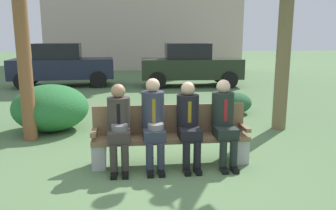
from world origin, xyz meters
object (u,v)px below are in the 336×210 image
(seated_man_centerleft, at_px, (154,119))
(parked_car_near, at_px, (62,65))
(seated_man_rightmost, at_px, (224,118))
(shrub_mid_lawn, at_px, (235,103))
(shrub_near_bench, at_px, (51,108))
(parked_car_far, at_px, (190,65))
(seated_man_leftmost, at_px, (119,122))
(seated_man_centerright, at_px, (189,120))
(park_bench, at_px, (171,135))

(seated_man_centerleft, bearing_deg, parked_car_near, 108.55)
(seated_man_rightmost, xyz_separation_m, shrub_mid_lawn, (1.26, 3.36, -0.46))
(seated_man_centerleft, distance_m, seated_man_rightmost, 1.08)
(shrub_near_bench, relative_size, parked_car_far, 0.39)
(shrub_mid_lawn, distance_m, parked_car_near, 7.64)
(seated_man_rightmost, distance_m, parked_car_near, 9.71)
(seated_man_rightmost, xyz_separation_m, parked_car_near, (-4.04, 8.83, 0.11))
(seated_man_leftmost, height_order, seated_man_centerright, seated_man_centerright)
(seated_man_centerleft, bearing_deg, seated_man_centerright, -0.02)
(seated_man_leftmost, relative_size, seated_man_rightmost, 0.97)
(park_bench, xyz_separation_m, parked_car_near, (-3.24, 8.70, 0.40))
(seated_man_centerleft, bearing_deg, seated_man_rightmost, 0.12)
(seated_man_rightmost, distance_m, parked_car_far, 8.35)
(seated_man_leftmost, height_order, shrub_mid_lawn, seated_man_leftmost)
(parked_car_far, bearing_deg, shrub_near_bench, -123.80)
(park_bench, height_order, seated_man_centerleft, seated_man_centerleft)
(shrub_mid_lawn, xyz_separation_m, parked_car_far, (-0.27, 4.93, 0.57))
(park_bench, bearing_deg, parked_car_near, 110.40)
(park_bench, bearing_deg, shrub_near_bench, 137.00)
(seated_man_leftmost, xyz_separation_m, parked_car_far, (2.58, 8.30, 0.13))
(seated_man_centerleft, height_order, parked_car_near, parked_car_near)
(seated_man_centerleft, xyz_separation_m, shrub_mid_lawn, (2.33, 3.36, -0.47))
(seated_man_centerleft, distance_m, parked_car_near, 9.32)
(seated_man_leftmost, distance_m, shrub_mid_lawn, 4.43)
(shrub_mid_lawn, bearing_deg, seated_man_rightmost, -110.54)
(shrub_mid_lawn, height_order, parked_car_far, parked_car_far)
(seated_man_rightmost, relative_size, parked_car_far, 0.33)
(seated_man_centerleft, distance_m, seated_man_centerright, 0.53)
(seated_man_centerright, xyz_separation_m, seated_man_rightmost, (0.55, 0.00, 0.01))
(seated_man_leftmost, xyz_separation_m, shrub_near_bench, (-1.48, 2.24, -0.22))
(shrub_mid_lawn, distance_m, parked_car_far, 4.97)
(seated_man_centerleft, xyz_separation_m, seated_man_centerright, (0.53, -0.00, -0.03))
(seated_man_leftmost, distance_m, parked_car_near, 9.18)
(seated_man_centerright, xyz_separation_m, shrub_mid_lawn, (1.80, 3.36, -0.45))
(seated_man_centerleft, height_order, shrub_mid_lawn, seated_man_centerleft)
(shrub_mid_lawn, relative_size, parked_car_near, 0.22)
(parked_car_far, bearing_deg, park_bench, -102.42)
(shrub_mid_lawn, xyz_separation_m, parked_car_near, (-5.30, 5.47, 0.57))
(seated_man_rightmost, height_order, shrub_near_bench, seated_man_rightmost)
(seated_man_centerleft, relative_size, seated_man_centerright, 1.05)
(parked_car_near, height_order, parked_car_far, same)
(seated_man_centerleft, distance_m, shrub_near_bench, 3.00)
(park_bench, xyz_separation_m, shrub_near_bench, (-2.26, 2.10, 0.05))
(seated_man_centerleft, xyz_separation_m, seated_man_rightmost, (1.08, 0.00, -0.01))
(shrub_near_bench, bearing_deg, park_bench, -43.00)
(park_bench, height_order, shrub_near_bench, shrub_near_bench)
(parked_car_near, distance_m, parked_car_far, 5.06)
(seated_man_leftmost, bearing_deg, shrub_mid_lawn, 49.82)
(seated_man_rightmost, bearing_deg, parked_car_near, 114.58)
(seated_man_centerright, bearing_deg, parked_car_near, 111.58)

